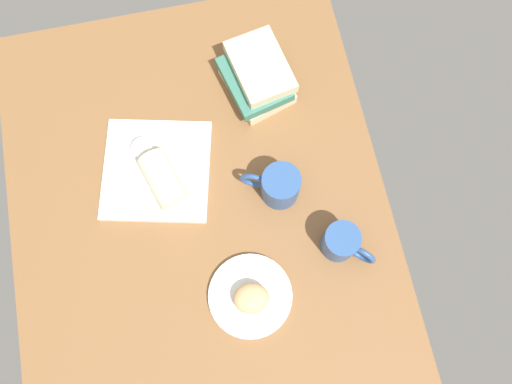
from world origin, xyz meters
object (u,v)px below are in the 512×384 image
square_plate (157,170)px  book_stack (257,77)px  scone_pastry (251,298)px  breakfast_wrap (163,180)px  sauce_cup (143,148)px  coffee_mug (279,186)px  round_plate (250,296)px  second_mug (342,243)px

square_plate → book_stack: 33.86cm
scone_pastry → breakfast_wrap: breakfast_wrap is taller
breakfast_wrap → book_stack: bearing=21.6°
scone_pastry → sauce_cup: (40.34, 18.42, -0.62)cm
sauce_cup → scone_pastry: bearing=-155.5°
scone_pastry → book_stack: 53.93cm
sauce_cup → coffee_mug: size_ratio=0.36×
breakfast_wrap → coffee_mug: bearing=-32.0°
scone_pastry → coffee_mug: coffee_mug is taller
round_plate → sauce_cup: sauce_cup is taller
breakfast_wrap → coffee_mug: size_ratio=0.96×
square_plate → second_mug: (-27.15, -38.93, 3.87)cm
book_stack → coffee_mug: coffee_mug is taller
square_plate → book_stack: (17.48, -28.75, 3.81)cm
sauce_cup → second_mug: size_ratio=0.45×
sauce_cup → coffee_mug: bearing=-118.9°
round_plate → scone_pastry: (-0.80, -0.10, 3.00)cm
book_stack → coffee_mug: (-28.66, 0.94, 0.45)cm
scone_pastry → square_plate: scone_pastry is taller
scone_pastry → book_stack: size_ratio=0.37×
square_plate → second_mug: 47.63cm
square_plate → breakfast_wrap: size_ratio=1.95×
breakfast_wrap → second_mug: size_ratio=1.20×
coffee_mug → second_mug: 19.47cm
scone_pastry → book_stack: bearing=-13.4°
scone_pastry → second_mug: (7.83, -22.64, 0.97)cm
scone_pastry → second_mug: size_ratio=0.73×
square_plate → breakfast_wrap: (-4.29, -1.71, 4.33)cm
round_plate → sauce_cup: bearing=24.9°
square_plate → breakfast_wrap: breakfast_wrap is taller
book_stack → second_mug: bearing=-167.1°
round_plate → second_mug: (7.03, -22.75, 3.97)cm
round_plate → breakfast_wrap: bearing=25.8°
book_stack → second_mug: size_ratio=1.98×
scone_pastry → sauce_cup: 44.35cm
round_plate → scone_pastry: bearing=-172.6°
breakfast_wrap → square_plate: bearing=94.5°
square_plate → sauce_cup: (5.36, 2.13, 2.28)cm
square_plate → coffee_mug: (-11.18, -27.81, 4.26)cm
scone_pastry → square_plate: (34.98, 16.29, -2.90)cm
second_mug → sauce_cup: bearing=51.6°
round_plate → coffee_mug: coffee_mug is taller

